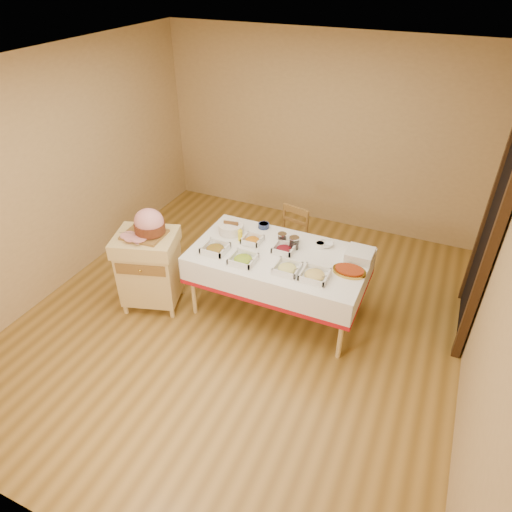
{
  "coord_description": "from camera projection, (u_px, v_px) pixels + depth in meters",
  "views": [
    {
      "loc": [
        1.69,
        -3.38,
        3.39
      ],
      "look_at": [
        0.08,
        0.2,
        0.73
      ],
      "focal_mm": 32.0,
      "sensor_mm": 36.0,
      "label": 1
    }
  ],
  "objects": [
    {
      "name": "small_bowl_mid",
      "position": [
        264.0,
        225.0,
        5.15
      ],
      "size": [
        0.13,
        0.13,
        0.05
      ],
      "color": "navy",
      "rests_on": "dining_table"
    },
    {
      "name": "dining_chair",
      "position": [
        289.0,
        241.0,
        5.52
      ],
      "size": [
        0.45,
        0.44,
        0.85
      ],
      "color": "olive",
      "rests_on": "ground"
    },
    {
      "name": "bowl_small_imported",
      "position": [
        326.0,
        244.0,
        4.83
      ],
      "size": [
        0.2,
        0.2,
        0.05
      ],
      "primitive_type": "imported",
      "rotation": [
        0.0,
        0.0,
        -0.42
      ],
      "color": "white",
      "rests_on": "dining_table"
    },
    {
      "name": "serving_dish_f",
      "position": [
        284.0,
        249.0,
        4.74
      ],
      "size": [
        0.22,
        0.21,
        0.1
      ],
      "color": "white",
      "rests_on": "dining_table"
    },
    {
      "name": "serving_dish_a",
      "position": [
        215.0,
        249.0,
        4.74
      ],
      "size": [
        0.25,
        0.25,
        0.11
      ],
      "color": "white",
      "rests_on": "dining_table"
    },
    {
      "name": "small_bowl_left",
      "position": [
        233.0,
        225.0,
        5.14
      ],
      "size": [
        0.13,
        0.13,
        0.06
      ],
      "color": "white",
      "rests_on": "dining_table"
    },
    {
      "name": "butcher_cart",
      "position": [
        149.0,
        266.0,
        4.97
      ],
      "size": [
        0.77,
        0.7,
        0.9
      ],
      "color": "#E2C57C",
      "rests_on": "ground"
    },
    {
      "name": "small_bowl_right",
      "position": [
        320.0,
        245.0,
        4.81
      ],
      "size": [
        0.11,
        0.11,
        0.05
      ],
      "color": "white",
      "rests_on": "dining_table"
    },
    {
      "name": "bowl_white_imported",
      "position": [
        293.0,
        240.0,
        4.91
      ],
      "size": [
        0.19,
        0.19,
        0.04
      ],
      "primitive_type": "imported",
      "rotation": [
        0.0,
        0.0,
        0.36
      ],
      "color": "white",
      "rests_on": "dining_table"
    },
    {
      "name": "preserve_jar_left",
      "position": [
        282.0,
        239.0,
        4.86
      ],
      "size": [
        0.1,
        0.1,
        0.12
      ],
      "color": "silver",
      "rests_on": "dining_table"
    },
    {
      "name": "mustard_bottle",
      "position": [
        240.0,
        235.0,
        4.9
      ],
      "size": [
        0.05,
        0.05,
        0.15
      ],
      "color": "yellow",
      "rests_on": "dining_table"
    },
    {
      "name": "brass_platter",
      "position": [
        349.0,
        271.0,
        4.44
      ],
      "size": [
        0.33,
        0.24,
        0.04
      ],
      "color": "gold",
      "rests_on": "dining_table"
    },
    {
      "name": "doorway",
      "position": [
        490.0,
        237.0,
        4.33
      ],
      "size": [
        0.09,
        1.1,
        2.2
      ],
      "color": "black",
      "rests_on": "ground"
    },
    {
      "name": "room_shell",
      "position": [
        240.0,
        215.0,
        4.3
      ],
      "size": [
        5.0,
        5.0,
        5.0
      ],
      "color": "olive",
      "rests_on": "ground"
    },
    {
      "name": "bread_basket",
      "position": [
        231.0,
        228.0,
        5.05
      ],
      "size": [
        0.28,
        0.28,
        0.12
      ],
      "color": "white",
      "rests_on": "dining_table"
    },
    {
      "name": "ham_on_board",
      "position": [
        148.0,
        225.0,
        4.69
      ],
      "size": [
        0.45,
        0.43,
        0.3
      ],
      "color": "olive",
      "rests_on": "butcher_cart"
    },
    {
      "name": "serving_dish_c",
      "position": [
        287.0,
        268.0,
        4.45
      ],
      "size": [
        0.24,
        0.24,
        0.1
      ],
      "color": "white",
      "rests_on": "dining_table"
    },
    {
      "name": "serving_dish_d",
      "position": [
        315.0,
        275.0,
        4.36
      ],
      "size": [
        0.26,
        0.26,
        0.1
      ],
      "color": "white",
      "rests_on": "dining_table"
    },
    {
      "name": "plate_stack",
      "position": [
        360.0,
        255.0,
        4.62
      ],
      "size": [
        0.27,
        0.27,
        0.1
      ],
      "color": "white",
      "rests_on": "dining_table"
    },
    {
      "name": "serving_dish_b",
      "position": [
        243.0,
        259.0,
        4.58
      ],
      "size": [
        0.25,
        0.25,
        0.1
      ],
      "color": "white",
      "rests_on": "dining_table"
    },
    {
      "name": "preserve_jar_right",
      "position": [
        294.0,
        243.0,
        4.77
      ],
      "size": [
        0.11,
        0.11,
        0.14
      ],
      "color": "silver",
      "rests_on": "dining_table"
    },
    {
      "name": "serving_dish_e",
      "position": [
        252.0,
        240.0,
        4.89
      ],
      "size": [
        0.21,
        0.2,
        0.1
      ],
      "color": "white",
      "rests_on": "dining_table"
    },
    {
      "name": "dining_table",
      "position": [
        279.0,
        266.0,
        4.82
      ],
      "size": [
        1.82,
        1.02,
        0.76
      ],
      "color": "#E2C57C",
      "rests_on": "ground"
    }
  ]
}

